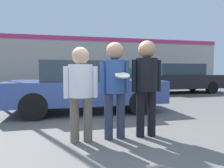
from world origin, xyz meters
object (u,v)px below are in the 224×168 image
(shrub, at_px, (125,77))
(person_right, at_px, (146,79))
(parked_car_near, at_px, (86,86))
(person_left, at_px, (81,86))
(person_middle_with_frisbee, at_px, (115,82))
(parked_car_far, at_px, (178,78))

(shrub, bearing_deg, person_right, -104.96)
(parked_car_near, bearing_deg, person_right, -71.59)
(person_left, bearing_deg, shrub, 69.32)
(parked_car_near, bearing_deg, person_left, -97.52)
(person_left, xyz_separation_m, person_middle_with_frisbee, (0.59, 0.03, 0.06))
(person_left, xyz_separation_m, parked_car_near, (0.34, 2.55, -0.21))
(person_right, relative_size, shrub, 1.16)
(person_middle_with_frisbee, height_order, parked_car_near, person_middle_with_frisbee)
(shrub, bearing_deg, parked_car_far, -68.27)
(person_left, height_order, shrub, person_left)
(person_middle_with_frisbee, bearing_deg, parked_car_near, 95.73)
(person_left, height_order, parked_car_near, person_left)
(person_left, height_order, person_middle_with_frisbee, person_middle_with_frisbee)
(parked_car_near, relative_size, shrub, 2.91)
(person_right, height_order, parked_car_near, person_right)
(shrub, bearing_deg, parked_car_near, -114.46)
(person_right, bearing_deg, parked_car_near, 108.41)
(person_left, distance_m, shrub, 11.35)
(person_left, bearing_deg, parked_car_near, 82.48)
(parked_car_far, height_order, shrub, parked_car_far)
(person_left, relative_size, shrub, 1.06)
(person_middle_with_frisbee, height_order, person_right, person_right)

